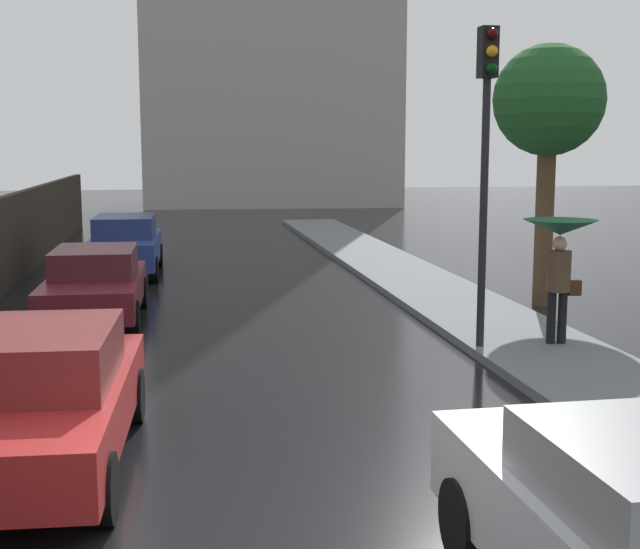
% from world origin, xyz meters
% --- Properties ---
extents(car_maroon_near_kerb, '(1.79, 4.16, 1.36)m').
position_xyz_m(car_maroon_near_kerb, '(-1.97, 10.02, 0.71)').
color(car_maroon_near_kerb, maroon).
rests_on(car_maroon_near_kerb, ground).
extents(car_red_mid_road, '(2.04, 4.37, 1.44)m').
position_xyz_m(car_red_mid_road, '(-1.91, 2.50, 0.74)').
color(car_red_mid_road, maroon).
rests_on(car_red_mid_road, ground).
extents(car_blue_far_ahead, '(1.81, 4.26, 1.49)m').
position_xyz_m(car_blue_far_ahead, '(-1.73, 16.03, 0.77)').
color(car_blue_far_ahead, navy).
rests_on(car_blue_far_ahead, ground).
extents(pedestrian_with_umbrella_far, '(1.15, 1.15, 1.96)m').
position_xyz_m(pedestrian_with_umbrella_far, '(5.42, 6.35, 1.72)').
color(pedestrian_with_umbrella_far, black).
rests_on(pedestrian_with_umbrella_far, sidewalk_strip).
extents(traffic_light, '(0.26, 0.39, 4.84)m').
position_xyz_m(traffic_light, '(4.17, 6.36, 3.46)').
color(traffic_light, black).
rests_on(traffic_light, sidewalk_strip).
extents(street_tree_mid, '(2.21, 2.21, 5.24)m').
position_xyz_m(street_tree_mid, '(6.88, 10.22, 4.03)').
color(street_tree_mid, '#4C3823').
rests_on(street_tree_mid, ground).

